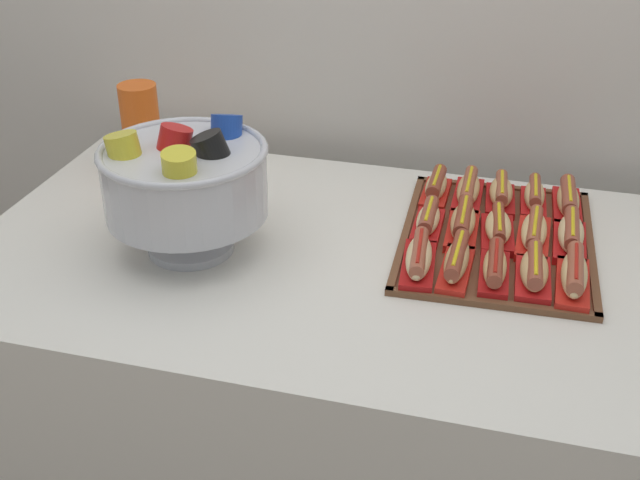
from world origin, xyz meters
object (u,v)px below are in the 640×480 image
at_px(hot_dog_10, 436,187).
at_px(hot_dog_6, 463,223).
at_px(buffet_table, 334,390).
at_px(cup_stack, 142,130).
at_px(hot_dog_12, 501,194).
at_px(hot_dog_4, 574,275).
at_px(hot_dog_3, 534,271).
at_px(hot_dog_11, 468,191).
at_px(hot_dog_0, 419,258).
at_px(hot_dog_5, 428,221).
at_px(hot_dog_1, 457,261).
at_px(hot_dog_14, 568,200).
at_px(hot_dog_7, 498,228).
at_px(hot_dog_9, 571,235).
at_px(serving_tray, 497,240).
at_px(hot_dog_2, 495,268).
at_px(hot_dog_8, 534,233).
at_px(hot_dog_13, 534,197).
at_px(punch_bowl, 185,179).

bearing_deg(hot_dog_10, hot_dog_6, -63.56).
height_order(buffet_table, cup_stack, cup_stack).
bearing_deg(hot_dog_12, hot_dog_4, -63.56).
relative_size(hot_dog_3, hot_dog_11, 0.89).
relative_size(hot_dog_0, hot_dog_5, 1.20).
distance_m(hot_dog_4, hot_dog_10, 0.45).
relative_size(hot_dog_1, hot_dog_12, 1.14).
height_order(hot_dog_4, hot_dog_14, hot_dog_4).
bearing_deg(hot_dog_7, hot_dog_12, 92.00).
distance_m(hot_dog_0, hot_dog_5, 0.17).
distance_m(hot_dog_5, hot_dog_10, 0.17).
bearing_deg(hot_dog_4, hot_dog_3, -178.00).
xyz_separation_m(hot_dog_9, hot_dog_10, (-0.31, 0.15, -0.00)).
xyz_separation_m(serving_tray, hot_dog_3, (0.08, -0.16, 0.03)).
bearing_deg(hot_dog_2, hot_dog_8, 67.56).
distance_m(hot_dog_12, cup_stack, 0.88).
bearing_deg(serving_tray, hot_dog_1, -112.44).
xyz_separation_m(hot_dog_3, cup_stack, (-0.97, 0.29, 0.08)).
distance_m(hot_dog_5, hot_dog_6, 0.08).
xyz_separation_m(hot_dog_6, hot_dog_10, (-0.08, 0.16, -0.00)).
bearing_deg(buffet_table, hot_dog_2, -5.26).
relative_size(buffet_table, hot_dog_8, 8.49).
bearing_deg(hot_dog_12, hot_dog_3, -75.19).
bearing_deg(hot_dog_12, hot_dog_9, -45.73).
height_order(buffet_table, hot_dog_14, hot_dog_14).
bearing_deg(hot_dog_0, hot_dog_12, 67.56).
xyz_separation_m(hot_dog_4, hot_dog_5, (-0.31, 0.15, -0.00)).
height_order(hot_dog_4, hot_dog_9, hot_dog_4).
bearing_deg(hot_dog_5, serving_tray, 2.00).
height_order(hot_dog_8, hot_dog_13, hot_dog_13).
distance_m(serving_tray, hot_dog_8, 0.08).
height_order(hot_dog_10, cup_stack, cup_stack).
relative_size(hot_dog_4, hot_dog_12, 1.15).
relative_size(hot_dog_8, hot_dog_11, 1.01).
height_order(serving_tray, hot_dog_2, hot_dog_2).
height_order(hot_dog_1, hot_dog_6, same).
bearing_deg(hot_dog_13, punch_bowl, -151.93).
distance_m(buffet_table, serving_tray, 0.52).
bearing_deg(buffet_table, punch_bowl, -167.33).
height_order(hot_dog_0, hot_dog_8, hot_dog_0).
relative_size(hot_dog_10, hot_dog_12, 0.96).
relative_size(hot_dog_11, hot_dog_12, 1.15).
height_order(hot_dog_6, hot_dog_12, hot_dog_6).
bearing_deg(punch_bowl, cup_stack, 128.74).
relative_size(hot_dog_2, punch_bowl, 0.49).
bearing_deg(serving_tray, hot_dog_3, -63.56).
distance_m(hot_dog_7, hot_dog_10, 0.22).
relative_size(hot_dog_6, hot_dog_14, 0.97).
xyz_separation_m(hot_dog_0, hot_dog_13, (0.21, 0.34, 0.00)).
bearing_deg(hot_dog_4, hot_dog_7, 134.27).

